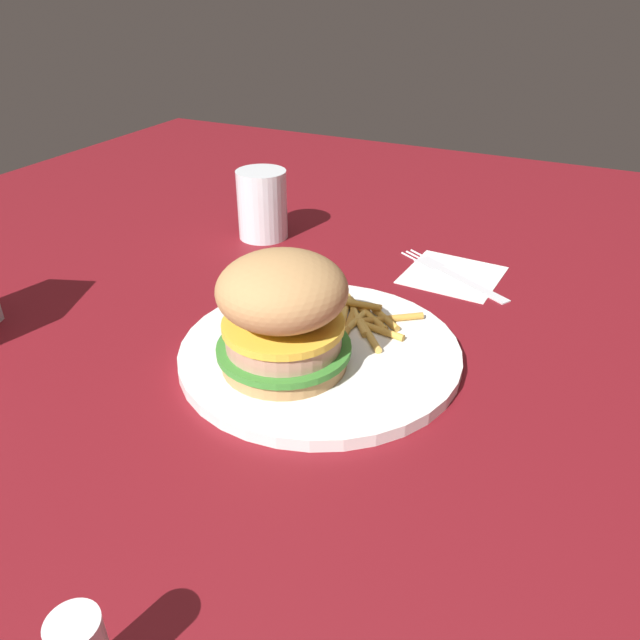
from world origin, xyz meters
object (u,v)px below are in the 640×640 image
napkin (453,275)px  drink_glass (262,207)px  plate (320,352)px  fork (452,272)px  fries_pile (363,318)px  sandwich (283,312)px

napkin → drink_glass: size_ratio=1.18×
plate → napkin: size_ratio=2.47×
plate → fork: 0.25m
plate → drink_glass: size_ratio=2.91×
fries_pile → fork: 0.18m
fork → drink_glass: 0.27m
fries_pile → sandwich: bearing=-109.1°
plate → drink_glass: (-0.21, 0.24, 0.04)m
napkin → drink_glass: bearing=178.6°
sandwich → fork: (0.08, 0.28, -0.06)m
fork → drink_glass: bearing=178.7°
plate → fries_pile: 0.07m
plate → fork: plate is taller
fries_pile → napkin: (0.05, 0.17, -0.02)m
drink_glass → sandwich: bearing=-56.2°
sandwich → drink_glass: 0.34m
sandwich → fries_pile: 0.12m
plate → sandwich: sandwich is taller
napkin → plate: bearing=-105.9°
napkin → fork: fork is taller
fries_pile → napkin: size_ratio=1.03×
plate → sandwich: bearing=-113.2°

